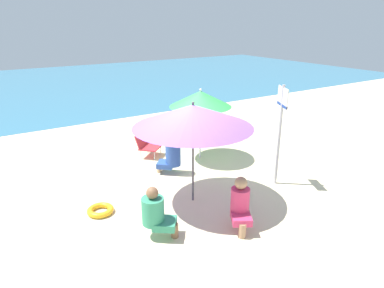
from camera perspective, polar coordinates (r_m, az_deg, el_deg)
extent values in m
plane|color=beige|center=(7.26, -2.35, -7.21)|extent=(40.00, 40.00, 0.00)
cube|color=teal|center=(19.87, -22.82, 8.80)|extent=(40.00, 16.00, 0.01)
cylinder|color=#4C4C51|center=(6.39, 0.15, -1.78)|extent=(0.04, 0.04, 1.90)
cone|color=#8E56C6|center=(6.15, 0.16, 4.67)|extent=(2.20, 2.20, 0.41)
sphere|color=#4C4C51|center=(6.09, 0.16, 6.81)|extent=(0.06, 0.06, 0.06)
cylinder|color=silver|center=(8.49, 1.37, 3.11)|extent=(0.04, 0.04, 1.71)
cone|color=green|center=(8.32, 1.41, 7.50)|extent=(1.51, 1.51, 0.38)
sphere|color=silver|center=(8.28, 1.42, 8.99)|extent=(0.06, 0.06, 0.06)
cube|color=red|center=(8.83, -6.85, -0.52)|extent=(0.72, 0.71, 0.03)
cube|color=red|center=(8.86, -8.37, 0.71)|extent=(0.50, 0.47, 0.35)
cylinder|color=silver|center=(9.00, -5.21, -0.94)|extent=(0.02, 0.02, 0.23)
cylinder|color=silver|center=(8.62, -6.22, -1.95)|extent=(0.02, 0.02, 0.23)
cylinder|color=silver|center=(9.13, -7.38, -0.72)|extent=(0.02, 0.02, 0.23)
cylinder|color=silver|center=(8.75, -8.47, -1.70)|extent=(0.02, 0.02, 0.23)
cube|color=navy|center=(9.69, -2.98, 1.14)|extent=(0.62, 0.53, 0.03)
cube|color=navy|center=(9.79, -3.88, 2.54)|extent=(0.56, 0.28, 0.39)
cylinder|color=silver|center=(9.76, -1.38, 0.64)|extent=(0.02, 0.02, 0.18)
cylinder|color=silver|center=(9.48, -3.23, 0.02)|extent=(0.02, 0.02, 0.18)
cylinder|color=silver|center=(9.98, -2.71, 1.07)|extent=(0.02, 0.02, 0.18)
cylinder|color=silver|center=(9.71, -4.56, 0.48)|extent=(0.02, 0.02, 0.18)
cube|color=gold|center=(9.85, 1.88, 1.61)|extent=(0.73, 0.70, 0.03)
cube|color=gold|center=(10.03, 1.79, 3.29)|extent=(0.57, 0.42, 0.44)
cylinder|color=silver|center=(9.72, 3.28, 0.61)|extent=(0.02, 0.02, 0.20)
cylinder|color=silver|center=(9.69, 0.64, 0.58)|extent=(0.02, 0.02, 0.20)
cylinder|color=silver|center=(10.09, 3.06, 1.35)|extent=(0.02, 0.02, 0.20)
cylinder|color=silver|center=(10.06, 0.52, 1.31)|extent=(0.02, 0.02, 0.20)
cube|color=#2D519E|center=(7.88, -4.40, -3.38)|extent=(0.50, 0.50, 0.12)
cylinder|color=#DBAD84|center=(7.96, -5.50, -3.97)|extent=(0.12, 0.12, 0.20)
cylinder|color=#2D519E|center=(7.73, -3.15, -1.65)|extent=(0.34, 0.34, 0.54)
sphere|color=#DBAD84|center=(7.60, -3.21, 1.00)|extent=(0.22, 0.22, 0.22)
cube|color=#DB3866|center=(5.81, 8.14, -12.07)|extent=(0.45, 0.47, 0.12)
cylinder|color=tan|center=(5.74, 8.35, -13.98)|extent=(0.12, 0.12, 0.25)
cylinder|color=#DB3866|center=(5.85, 7.95, -9.29)|extent=(0.31, 0.31, 0.44)
sphere|color=tan|center=(5.70, 8.11, -6.41)|extent=(0.21, 0.21, 0.21)
cube|color=#389970|center=(5.65, -4.55, -12.98)|extent=(0.50, 0.50, 0.12)
cylinder|color=#896042|center=(5.70, -2.87, -14.11)|extent=(0.12, 0.12, 0.25)
cylinder|color=#389970|center=(5.56, -6.48, -10.94)|extent=(0.36, 0.36, 0.45)
sphere|color=#896042|center=(5.41, -6.61, -8.04)|extent=(0.19, 0.19, 0.19)
cylinder|color=#ADADB2|center=(7.26, 14.25, 1.23)|extent=(0.06, 0.06, 2.12)
cube|color=white|center=(7.05, 14.81, 7.53)|extent=(0.27, 0.49, 0.38)
cube|color=navy|center=(7.09, 14.69, 6.25)|extent=(0.27, 0.49, 0.06)
torus|color=yellow|center=(6.57, -14.92, -10.55)|extent=(0.48, 0.48, 0.11)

